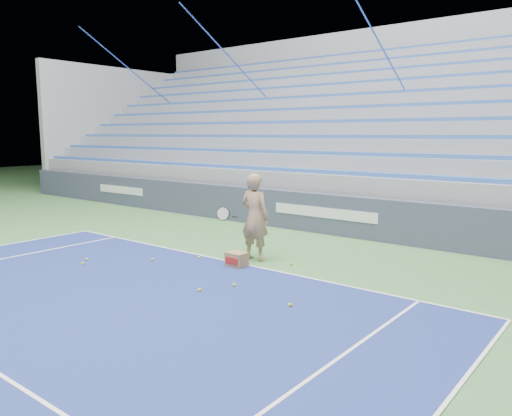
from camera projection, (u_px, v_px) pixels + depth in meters
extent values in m
cube|color=white|center=(231.00, 262.00, 10.75)|extent=(10.97, 0.05, 0.00)
cube|color=#383E55|center=(326.00, 214.00, 13.77)|extent=(30.00, 0.30, 1.10)
cube|color=white|center=(121.00, 190.00, 19.16)|extent=(2.60, 0.02, 0.28)
cube|color=white|center=(323.00, 213.00, 13.64)|extent=(3.20, 0.02, 0.28)
cube|color=gray|center=(393.00, 197.00, 17.30)|extent=(30.00, 8.50, 1.10)
cube|color=gray|center=(394.00, 174.00, 17.18)|extent=(30.00, 8.50, 0.50)
cube|color=#335EB8|center=(339.00, 172.00, 14.13)|extent=(29.60, 0.42, 0.11)
cube|color=gray|center=(400.00, 159.00, 17.44)|extent=(30.00, 7.65, 0.50)
cube|color=#335EB8|center=(354.00, 154.00, 14.72)|extent=(29.60, 0.42, 0.11)
cube|color=gray|center=(405.00, 145.00, 17.69)|extent=(30.00, 6.80, 0.50)
cube|color=#335EB8|center=(367.00, 137.00, 15.30)|extent=(29.60, 0.42, 0.11)
cube|color=gray|center=(410.00, 131.00, 17.95)|extent=(30.00, 5.95, 0.50)
cube|color=#335EB8|center=(380.00, 121.00, 15.89)|extent=(29.60, 0.42, 0.11)
cube|color=gray|center=(415.00, 117.00, 18.20)|extent=(30.00, 5.10, 0.50)
cube|color=#335EB8|center=(391.00, 106.00, 16.47)|extent=(29.60, 0.42, 0.11)
cube|color=gray|center=(420.00, 103.00, 18.46)|extent=(30.00, 4.25, 0.50)
cube|color=#335EB8|center=(402.00, 92.00, 17.06)|extent=(29.60, 0.42, 0.11)
cube|color=gray|center=(425.00, 90.00, 18.71)|extent=(30.00, 3.40, 0.50)
cube|color=#335EB8|center=(412.00, 79.00, 17.64)|extent=(29.60, 0.42, 0.11)
cube|color=gray|center=(430.00, 78.00, 18.97)|extent=(30.00, 2.55, 0.50)
cube|color=#335EB8|center=(421.00, 67.00, 18.23)|extent=(29.60, 0.42, 0.11)
cube|color=gray|center=(434.00, 65.00, 19.22)|extent=(30.00, 1.70, 0.50)
cube|color=#335EB8|center=(430.00, 56.00, 18.81)|extent=(29.60, 0.42, 0.11)
cube|color=gray|center=(439.00, 53.00, 19.48)|extent=(30.00, 0.85, 0.50)
cube|color=#335EB8|center=(439.00, 45.00, 19.40)|extent=(29.60, 0.42, 0.11)
cube|color=gray|center=(121.00, 128.00, 26.22)|extent=(0.30, 8.80, 6.10)
cube|color=gray|center=(442.00, 111.00, 20.37)|extent=(31.00, 0.40, 7.30)
cylinder|color=#3655BD|center=(160.00, 95.00, 24.06)|extent=(0.05, 8.53, 5.04)
cylinder|color=#3655BD|center=(258.00, 88.00, 20.38)|extent=(0.05, 8.53, 5.04)
cylinder|color=#3655BD|center=(398.00, 78.00, 16.70)|extent=(0.05, 8.53, 5.04)
imported|color=tan|center=(255.00, 217.00, 10.81)|extent=(0.72, 0.49, 1.90)
cylinder|color=black|center=(235.00, 217.00, 10.83)|extent=(0.12, 0.27, 0.08)
cylinder|color=beige|center=(223.00, 214.00, 10.66)|extent=(0.29, 0.16, 0.28)
torus|color=black|center=(223.00, 214.00, 10.66)|extent=(0.31, 0.18, 0.30)
cube|color=olive|center=(237.00, 259.00, 10.37)|extent=(0.41, 0.31, 0.31)
cube|color=#B21E19|center=(232.00, 261.00, 10.24)|extent=(0.33, 0.02, 0.14)
sphere|color=#B6D22B|center=(234.00, 285.00, 9.02)|extent=(0.07, 0.07, 0.07)
sphere|color=#B6D22B|center=(290.00, 305.00, 7.96)|extent=(0.07, 0.07, 0.07)
sphere|color=#B6D22B|center=(291.00, 264.00, 10.48)|extent=(0.07, 0.07, 0.07)
sphere|color=#B6D22B|center=(199.00, 290.00, 8.72)|extent=(0.07, 0.07, 0.07)
sphere|color=#B6D22B|center=(199.00, 258.00, 11.00)|extent=(0.07, 0.07, 0.07)
sphere|color=#B6D22B|center=(87.00, 259.00, 10.86)|extent=(0.07, 0.07, 0.07)
sphere|color=#B6D22B|center=(152.00, 259.00, 10.85)|extent=(0.07, 0.07, 0.07)
sphere|color=#B6D22B|center=(82.00, 264.00, 10.50)|extent=(0.07, 0.07, 0.07)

